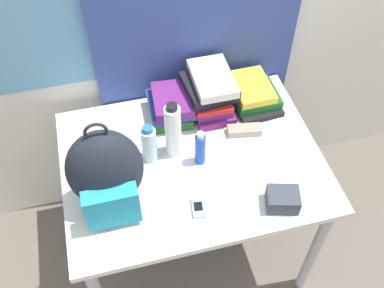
% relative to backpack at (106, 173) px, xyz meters
% --- Properties ---
extents(curtain_blue, '(0.93, 0.04, 2.50)m').
position_rel_backpack_xyz_m(curtain_blue, '(0.49, 0.57, 0.28)').
color(curtain_blue, '#384C93').
rests_on(curtain_blue, ground_plane).
extents(desk, '(1.10, 0.83, 0.78)m').
position_rel_backpack_xyz_m(desk, '(0.36, 0.13, -0.29)').
color(desk, silver).
rests_on(desk, ground_plane).
extents(backpack, '(0.28, 0.24, 0.45)m').
position_rel_backpack_xyz_m(backpack, '(0.00, 0.00, 0.00)').
color(backpack, '#1E232D').
rests_on(backpack, desk).
extents(book_stack_left, '(0.21, 0.24, 0.13)m').
position_rel_backpack_xyz_m(book_stack_left, '(0.33, 0.40, -0.12)').
color(book_stack_left, '#1E5623').
rests_on(book_stack_left, desk).
extents(book_stack_center, '(0.23, 0.29, 0.22)m').
position_rel_backpack_xyz_m(book_stack_center, '(0.51, 0.39, -0.08)').
color(book_stack_center, '#6B2370').
rests_on(book_stack_center, desk).
extents(book_stack_right, '(0.22, 0.29, 0.11)m').
position_rel_backpack_xyz_m(book_stack_right, '(0.72, 0.39, -0.14)').
color(book_stack_right, black).
rests_on(book_stack_right, desk).
extents(water_bottle, '(0.06, 0.06, 0.19)m').
position_rel_backpack_xyz_m(water_bottle, '(0.19, 0.18, -0.10)').
color(water_bottle, silver).
rests_on(water_bottle, desk).
extents(sports_bottle, '(0.07, 0.07, 0.28)m').
position_rel_backpack_xyz_m(sports_bottle, '(0.29, 0.19, -0.05)').
color(sports_bottle, white).
rests_on(sports_bottle, desk).
extents(sunscreen_bottle, '(0.04, 0.04, 0.18)m').
position_rel_backpack_xyz_m(sunscreen_bottle, '(0.39, 0.11, -0.10)').
color(sunscreen_bottle, blue).
rests_on(sunscreen_bottle, desk).
extents(cell_phone, '(0.06, 0.10, 0.02)m').
position_rel_backpack_xyz_m(cell_phone, '(0.32, -0.12, -0.18)').
color(cell_phone, '#B7BCC6').
rests_on(cell_phone, desk).
extents(sunglasses_case, '(0.16, 0.08, 0.04)m').
position_rel_backpack_xyz_m(sunglasses_case, '(0.62, 0.21, -0.17)').
color(sunglasses_case, gray).
rests_on(sunglasses_case, desk).
extents(camera_pouch, '(0.15, 0.13, 0.07)m').
position_rel_backpack_xyz_m(camera_pouch, '(0.64, -0.18, -0.15)').
color(camera_pouch, '#383D47').
rests_on(camera_pouch, desk).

